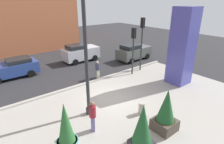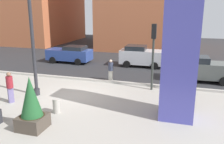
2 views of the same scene
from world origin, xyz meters
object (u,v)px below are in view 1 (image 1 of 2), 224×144
Objects in this scene: traffic_light_corner at (142,36)px; car_far_lane at (12,68)px; art_pillar_blue at (182,47)px; concrete_bollard at (141,108)px; traffic_light_far_side at (133,44)px; car_curb_west at (80,53)px; potted_plant_by_pillar at (142,131)px; potted_plant_near_right at (66,133)px; car_passing_lane at (134,52)px; lamp_post at (86,56)px; potted_plant_curbside at (166,112)px; pedestrian_by_curb at (93,115)px; pedestrian_crossing at (98,69)px.

car_far_lane is at bearing 150.31° from traffic_light_corner.
concrete_bollard is at bearing -167.47° from art_pillar_blue.
car_curb_west is at bearing 105.74° from traffic_light_far_side.
potted_plant_by_pillar is (-8.09, -3.41, -1.78)m from art_pillar_blue.
traffic_light_corner is (7.73, 7.37, 2.10)m from potted_plant_by_pillar.
potted_plant_by_pillar is 3.25m from concrete_bollard.
concrete_bollard is (4.85, 0.07, -0.75)m from potted_plant_near_right.
traffic_light_far_side is at bearing 114.38° from art_pillar_blue.
potted_plant_near_right reaches higher than car_curb_west.
car_passing_lane is (1.53, 6.79, -2.11)m from art_pillar_blue.
car_passing_lane reaches higher than car_far_lane.
lamp_post is 4.77m from potted_plant_by_pillar.
potted_plant_curbside reaches higher than pedestrian_by_curb.
pedestrian_by_curb is (-7.24, -4.50, -1.88)m from traffic_light_far_side.
pedestrian_crossing is at bearing 49.86° from lamp_post.
traffic_light_corner is at bearing 51.56° from potted_plant_curbside.
potted_plant_by_pillar reaches higher than potted_plant_curbside.
car_passing_lane is 6.63m from pedestrian_crossing.
potted_plant_by_pillar is 3.37× the size of concrete_bollard.
traffic_light_far_side is at bearing -34.35° from car_far_lane.
car_far_lane is (-2.24, 9.04, -2.81)m from lamp_post.
art_pillar_blue reaches higher than traffic_light_far_side.
lamp_post reaches higher than car_passing_lane.
traffic_light_far_side reaches higher than potted_plant_by_pillar.
potted_plant_by_pillar reaches higher than pedestrian_by_curb.
traffic_light_corner is 2.83× the size of pedestrian_by_curb.
pedestrian_by_curb is at bearing -148.17° from traffic_light_far_side.
car_curb_west is (-1.81, 6.42, -1.92)m from traffic_light_far_side.
potted_plant_near_right is 0.61× the size of traffic_light_far_side.
traffic_light_corner reaches higher than potted_plant_by_pillar.
car_curb_west is (4.77, 9.44, -2.70)m from lamp_post.
art_pillar_blue is at bearing -45.03° from pedestrian_crossing.
potted_plant_curbside is 12.37m from car_passing_lane.
potted_plant_by_pillar is at bearing -108.74° from car_curb_west.
pedestrian_by_curb is (-0.66, -1.48, -2.67)m from lamp_post.
car_passing_lane reaches higher than pedestrian_crossing.
car_curb_west is at bearing 76.20° from pedestrian_crossing.
traffic_light_corner is at bearing 10.36° from traffic_light_far_side.
car_curb_west is at bearing 146.29° from car_passing_lane.
traffic_light_corner is (5.43, 5.24, 2.97)m from concrete_bollard.
lamp_post reaches higher than concrete_bollard.
concrete_bollard is 0.17× the size of car_passing_lane.
potted_plant_by_pillar is 1.43× the size of pedestrian_by_curb.
concrete_bollard is 6.19m from pedestrian_crossing.
art_pillar_blue is 9.19m from pedestrian_by_curb.
car_curb_west is at bearing 109.01° from art_pillar_blue.
traffic_light_corner is at bearing 44.00° from concrete_bollard.
lamp_post is 9.73m from car_far_lane.
traffic_light_corner is at bearing 27.34° from potted_plant_near_right.
potted_plant_curbside is 0.94× the size of potted_plant_by_pillar.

